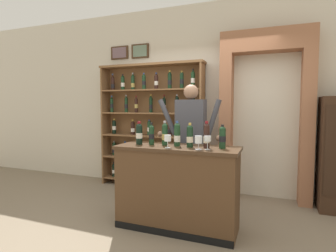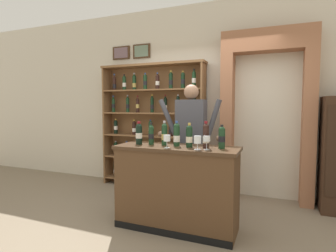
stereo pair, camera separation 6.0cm
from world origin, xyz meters
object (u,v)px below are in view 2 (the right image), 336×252
tasting_bottle_super_tuscan (189,136)px  wine_glass_right (207,140)px  tasting_bottle_vin_santo (177,135)px  wine_glass_center (198,141)px  shopkeeper (191,133)px  tasting_bottle_riserva (206,136)px  tasting_counter (177,187)px  tasting_bottle_brunello (151,134)px  tasting_bottle_bianco (139,133)px  tasting_bottle_grappa (164,134)px  wine_shelf (153,123)px  wine_glass_spare (167,139)px  tasting_bottle_chianti (222,137)px

tasting_bottle_super_tuscan → wine_glass_right: tasting_bottle_super_tuscan is taller
tasting_bottle_vin_santo → wine_glass_center: (0.30, -0.17, -0.04)m
shopkeeper → tasting_bottle_riserva: size_ratio=5.76×
tasting_bottle_vin_santo → tasting_bottle_super_tuscan: tasting_bottle_vin_santo is taller
tasting_counter → tasting_bottle_super_tuscan: bearing=-3.2°
tasting_bottle_brunello → wine_glass_center: size_ratio=1.79×
tasting_bottle_bianco → tasting_bottle_vin_santo: 0.49m
tasting_bottle_vin_santo → shopkeeper: bearing=90.7°
tasting_bottle_vin_santo → tasting_bottle_riserva: size_ratio=0.98×
tasting_bottle_brunello → wine_glass_center: tasting_bottle_brunello is taller
tasting_bottle_brunello → tasting_bottle_grappa: bearing=5.1°
tasting_bottle_super_tuscan → wine_glass_center: bearing=-45.8°
tasting_bottle_riserva → wine_glass_right: 0.13m
tasting_counter → tasting_bottle_bianco: size_ratio=5.08×
tasting_bottle_bianco → tasting_bottle_grappa: size_ratio=0.96×
tasting_counter → wine_shelf: bearing=124.8°
wine_glass_spare → tasting_bottle_chianti: bearing=18.5°
tasting_bottle_super_tuscan → wine_glass_center: 0.20m
tasting_bottle_vin_santo → tasting_bottle_super_tuscan: (0.16, -0.02, -0.01)m
tasting_bottle_super_tuscan → wine_shelf: bearing=128.7°
wine_shelf → tasting_bottle_chianti: bearing=-42.6°
shopkeeper → tasting_bottle_bianco: (-0.48, -0.62, 0.04)m
wine_shelf → wine_glass_center: bearing=-50.8°
tasting_bottle_bianco → wine_glass_right: bearing=-6.8°
tasting_counter → wine_glass_right: bearing=-16.7°
tasting_bottle_super_tuscan → wine_glass_right: 0.26m
tasting_counter → tasting_bottle_riserva: 0.73m
tasting_counter → tasting_bottle_super_tuscan: size_ratio=5.16×
tasting_bottle_super_tuscan → tasting_bottle_grappa: bearing=173.0°
tasting_bottle_super_tuscan → wine_glass_center: size_ratio=1.84×
tasting_bottle_super_tuscan → wine_glass_spare: tasting_bottle_super_tuscan is taller
shopkeeper → tasting_bottle_vin_santo: shopkeeper is taller
tasting_bottle_grappa → tasting_bottle_super_tuscan: 0.33m
tasting_bottle_brunello → tasting_bottle_chianti: bearing=0.9°
wine_glass_right → wine_shelf: bearing=131.9°
tasting_bottle_riserva → tasting_counter: bearing=-178.9°
tasting_bottle_bianco → tasting_counter: bearing=1.3°
shopkeeper → tasting_bottle_super_tuscan: (0.17, -0.62, 0.03)m
shopkeeper → wine_glass_right: (0.40, -0.73, 0.01)m
tasting_bottle_chianti → tasting_bottle_grappa: bearing=179.9°
wine_glass_center → wine_glass_spare: bearing=-178.0°
tasting_bottle_vin_santo → wine_glass_spare: tasting_bottle_vin_santo is taller
tasting_bottle_super_tuscan → tasting_bottle_chianti: size_ratio=1.05×
wine_glass_center → wine_glass_spare: wine_glass_center is taller
wine_shelf → tasting_bottle_brunello: size_ratio=8.03×
tasting_bottle_brunello → tasting_bottle_grappa: (0.17, 0.02, 0.01)m
tasting_bottle_riserva → wine_glass_right: bearing=-71.8°
tasting_bottle_bianco → tasting_bottle_brunello: tasting_bottle_bianco is taller
tasting_bottle_brunello → tasting_bottle_vin_santo: size_ratio=0.91×
wine_shelf → shopkeeper: wine_shelf is taller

